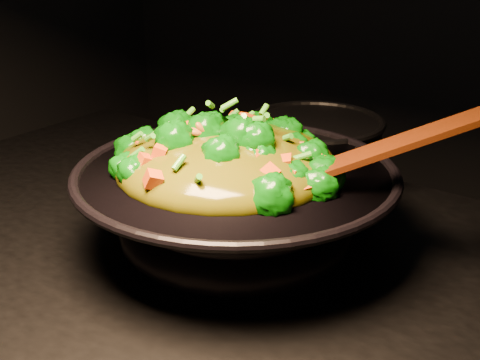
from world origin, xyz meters
The scene contains 4 objects.
wok centered at (0.12, 0.05, 0.96)m, with size 0.45×0.45×0.13m, color black, non-canonical shape.
stir_fry centered at (0.10, 0.05, 1.08)m, with size 0.32×0.32×0.11m, color #095906, non-canonical shape.
spatula centered at (0.30, 0.09, 1.08)m, with size 0.32×0.05×0.01m, color #351608.
back_pot centered at (0.09, 0.32, 0.97)m, with size 0.23×0.23×0.13m, color black.
Camera 1 is at (0.65, -0.65, 1.37)m, focal length 50.00 mm.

